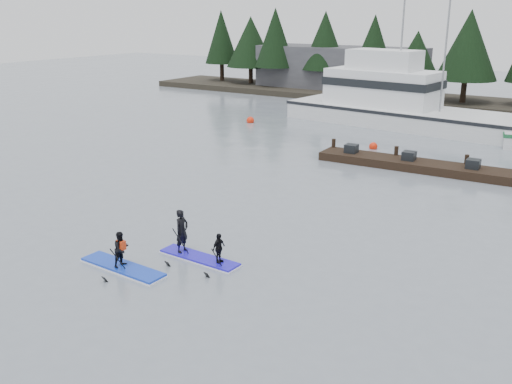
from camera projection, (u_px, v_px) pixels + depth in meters
The scene contains 10 objects.
ground at pixel (163, 264), 20.21m from camera, with size 160.00×160.00×0.00m, color slate.
far_shore at pixel (465, 104), 53.61m from camera, with size 70.00×8.00×0.60m, color #2D281E.
treeline at pixel (465, 107), 53.70m from camera, with size 60.00×4.00×8.00m, color black, non-canonical shape.
waterfront_building at pixel (340, 70), 61.86m from camera, with size 18.00×6.00×5.00m, color #4C4C51.
fishing_boat_large at pixel (400, 115), 44.79m from camera, with size 19.78×7.40×10.71m.
floating_dock at pixel (444, 169), 31.58m from camera, with size 14.39×1.92×0.48m, color black.
buoy_a at pixel (250, 123), 46.07m from camera, with size 0.62×0.62×0.62m, color red.
buoy_b at pixel (373, 149), 37.27m from camera, with size 0.55×0.55×0.55m, color red.
paddleboard_solo at pixel (122, 258), 19.70m from camera, with size 3.45×1.13×1.83m.
paddleboard_duo at pixel (196, 244), 20.51m from camera, with size 3.21×1.09×2.26m.
Camera 1 is at (12.89, -13.67, 8.54)m, focal length 40.00 mm.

